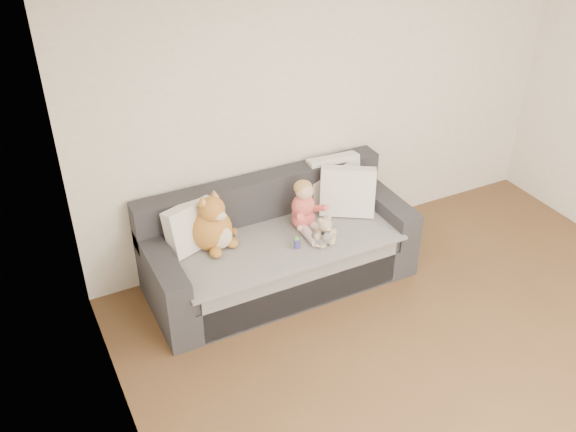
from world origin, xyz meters
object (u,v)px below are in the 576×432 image
object	(u,v)px
teddy_bear	(325,233)
sippy_cup	(297,242)
plush_cat	(213,227)
toddler	(306,210)
sofa	(278,249)

from	to	relation	value
teddy_bear	sippy_cup	bearing A→B (deg)	163.79
plush_cat	sippy_cup	world-z (taller)	plush_cat
plush_cat	teddy_bear	distance (m)	0.89
toddler	teddy_bear	bearing A→B (deg)	-89.10
sofa	plush_cat	bearing A→B (deg)	173.22
sofa	teddy_bear	distance (m)	0.49
toddler	sippy_cup	distance (m)	0.31
sofa	teddy_bear	xyz separation A→B (m)	(0.27, -0.30, 0.27)
plush_cat	teddy_bear	world-z (taller)	plush_cat
teddy_bear	sofa	bearing A→B (deg)	129.53
toddler	teddy_bear	distance (m)	0.28
sofa	toddler	distance (m)	0.42
sippy_cup	teddy_bear	bearing A→B (deg)	-14.15
sippy_cup	toddler	bearing A→B (deg)	47.79
plush_cat	sippy_cup	bearing A→B (deg)	-50.73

